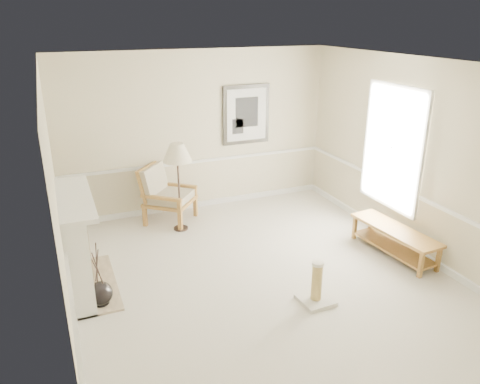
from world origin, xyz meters
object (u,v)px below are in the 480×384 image
Objects in this scene: floor_vase at (100,294)px; armchair at (164,192)px; floor_lamp at (177,155)px; bench at (394,237)px; scratching_post at (316,290)px.

floor_vase is 0.81× the size of armchair.
bench is at bearing -37.24° from floor_lamp.
floor_vase is 0.59× the size of floor_lamp.
floor_lamp is 3.16m from scratching_post.
scratching_post is (1.01, -2.77, -1.14)m from floor_lamp.
scratching_post is (1.16, -3.24, -0.36)m from armchair.
scratching_post reaches higher than bench.
bench is 2.67× the size of scratching_post.
floor_lamp is (1.54, 1.81, 1.15)m from floor_vase.
bench is 1.88m from scratching_post.
armchair is at bearing 138.58° from bench.
floor_vase is at bearing 159.29° from scratching_post.
floor_lamp is 2.61× the size of scratching_post.
floor_vase is 1.54× the size of scratching_post.
floor_vase reaches higher than bench.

